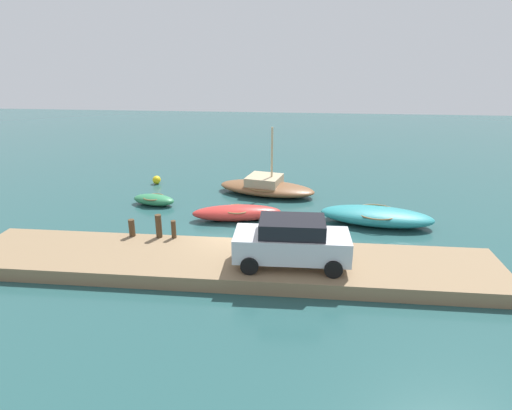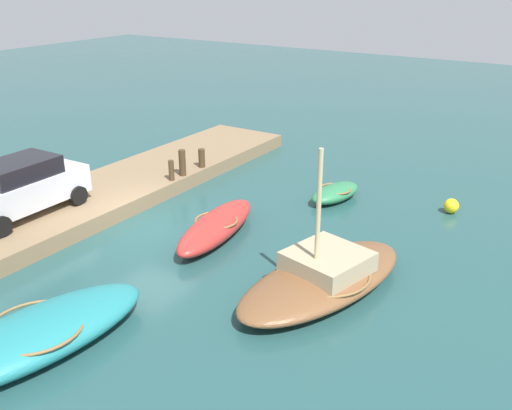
{
  "view_description": "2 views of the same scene",
  "coord_description": "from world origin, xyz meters",
  "views": [
    {
      "loc": [
        2.54,
        -17.35,
        7.99
      ],
      "look_at": [
        0.49,
        2.49,
        0.85
      ],
      "focal_mm": 30.55,
      "sensor_mm": 36.0,
      "label": 1
    },
    {
      "loc": [
        12.57,
        12.47,
        7.82
      ],
      "look_at": [
        -0.95,
        3.73,
        1.18
      ],
      "focal_mm": 40.54,
      "sensor_mm": 36.0,
      "label": 2
    }
  ],
  "objects": [
    {
      "name": "mooring_post_mid_west",
      "position": [
        -3.24,
        -1.04,
        1.04
      ],
      "size": [
        0.26,
        0.26,
        1.0
      ],
      "primitive_type": "cylinder",
      "color": "#47331E",
      "rests_on": "dock_platform"
    },
    {
      "name": "motorboat_teal",
      "position": [
        6.31,
        2.73,
        0.42
      ],
      "size": [
        5.59,
        2.85,
        0.82
      ],
      "rotation": [
        0.0,
        0.0,
        -0.15
      ],
      "color": "teal",
      "rests_on": "ground_plane"
    },
    {
      "name": "rowboat_red",
      "position": [
        -0.47,
        2.58,
        0.38
      ],
      "size": [
        4.55,
        2.0,
        0.75
      ],
      "rotation": [
        0.0,
        0.0,
        0.17
      ],
      "color": "#B72D28",
      "rests_on": "ground_plane"
    },
    {
      "name": "marker_buoy",
      "position": [
        -6.39,
        8.18,
        0.26
      ],
      "size": [
        0.52,
        0.52,
        0.52
      ],
      "primitive_type": "sphere",
      "color": "yellow",
      "rests_on": "ground_plane"
    },
    {
      "name": "sailboat_brown",
      "position": [
        0.64,
        6.84,
        0.44
      ],
      "size": [
        6.09,
        3.62,
        3.94
      ],
      "rotation": [
        0.0,
        0.0,
        -0.23
      ],
      "color": "brown",
      "rests_on": "ground_plane"
    },
    {
      "name": "parked_car",
      "position": [
        2.35,
        -2.93,
        1.45
      ],
      "size": [
        4.19,
        2.03,
        1.78
      ],
      "rotation": [
        0.0,
        0.0,
        0.02
      ],
      "color": "silver",
      "rests_on": "dock_platform"
    },
    {
      "name": "mooring_post_mid_east",
      "position": [
        -2.6,
        -1.04,
        0.92
      ],
      "size": [
        0.2,
        0.2,
        0.76
      ],
      "primitive_type": "cylinder",
      "color": "#47331E",
      "rests_on": "dock_platform"
    },
    {
      "name": "ground_plane",
      "position": [
        0.0,
        0.0,
        0.0
      ],
      "size": [
        84.0,
        84.0,
        0.0
      ],
      "primitive_type": "plane",
      "color": "#234C4C"
    },
    {
      "name": "mooring_post_west",
      "position": [
        -4.41,
        -1.04,
        0.9
      ],
      "size": [
        0.26,
        0.26,
        0.74
      ],
      "primitive_type": "cylinder",
      "color": "#47331E",
      "rests_on": "dock_platform"
    },
    {
      "name": "dinghy_green",
      "position": [
        -5.29,
        4.33,
        0.3
      ],
      "size": [
        2.53,
        1.51,
        0.57
      ],
      "rotation": [
        0.0,
        0.0,
        -0.2
      ],
      "color": "#2D7A4C",
      "rests_on": "ground_plane"
    },
    {
      "name": "dock_platform",
      "position": [
        0.0,
        -2.57,
        0.27
      ],
      "size": [
        20.28,
        3.57,
        0.54
      ],
      "primitive_type": "cube",
      "color": "#846B4C",
      "rests_on": "ground_plane"
    }
  ]
}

